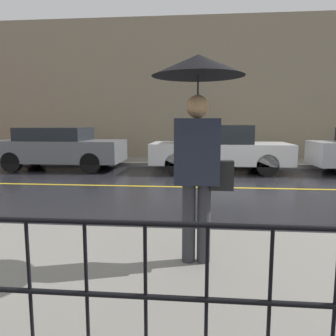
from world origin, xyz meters
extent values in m
plane|color=black|center=(0.00, 0.00, 0.00)|extent=(80.00, 80.00, 0.00)
cube|color=gray|center=(0.00, 4.69, 0.07)|extent=(28.00, 1.91, 0.15)
cube|color=gold|center=(0.00, 0.00, 0.00)|extent=(25.20, 0.12, 0.01)
cube|color=gray|center=(0.00, 5.79, 2.94)|extent=(28.00, 0.30, 5.87)
cylinder|color=black|center=(-2.44, -6.23, 0.58)|extent=(0.02, 0.02, 0.85)
cylinder|color=black|center=(-2.06, -6.23, 0.58)|extent=(0.02, 0.02, 0.85)
cylinder|color=black|center=(-1.69, -6.23, 0.58)|extent=(0.02, 0.02, 0.85)
cylinder|color=black|center=(-1.31, -6.23, 0.58)|extent=(0.02, 0.02, 0.85)
cylinder|color=black|center=(-0.94, -6.23, 0.58)|extent=(0.02, 0.02, 0.85)
cylinder|color=black|center=(-0.56, -6.23, 0.58)|extent=(0.02, 0.02, 0.85)
cylinder|color=#333338|center=(-1.47, -4.79, 0.57)|extent=(0.14, 0.14, 0.84)
cylinder|color=#333338|center=(-1.31, -4.79, 0.57)|extent=(0.14, 0.14, 0.84)
cube|color=#232838|center=(-1.39, -4.79, 1.31)|extent=(0.45, 0.27, 0.66)
sphere|color=tan|center=(-1.39, -4.79, 1.76)|extent=(0.23, 0.23, 0.23)
cylinder|color=#262628|center=(-1.39, -4.79, 1.69)|extent=(0.02, 0.02, 0.74)
cone|color=black|center=(-1.39, -4.79, 2.16)|extent=(0.92, 0.92, 0.21)
cube|color=black|center=(-1.14, -4.79, 1.07)|extent=(0.24, 0.12, 0.30)
cube|color=slate|center=(-6.14, 2.79, 0.65)|extent=(4.28, 1.82, 0.73)
cube|color=#1E2328|center=(-6.31, 2.79, 1.23)|extent=(2.23, 1.67, 0.44)
cylinder|color=black|center=(-4.81, 3.58, 0.33)|extent=(0.66, 0.22, 0.66)
cylinder|color=black|center=(-4.81, 1.99, 0.33)|extent=(0.66, 0.22, 0.66)
cylinder|color=black|center=(-7.47, 3.58, 0.33)|extent=(0.66, 0.22, 0.66)
cylinder|color=black|center=(-7.47, 1.99, 0.33)|extent=(0.66, 0.22, 0.66)
cube|color=silver|center=(-0.70, 2.79, 0.62)|extent=(4.48, 1.91, 0.66)
cube|color=#1E2328|center=(-0.88, 2.79, 1.24)|extent=(2.33, 1.76, 0.59)
cylinder|color=black|center=(0.69, 3.63, 0.34)|extent=(0.67, 0.22, 0.67)
cylinder|color=black|center=(0.69, 1.94, 0.34)|extent=(0.67, 0.22, 0.67)
cylinder|color=black|center=(-2.09, 3.63, 0.34)|extent=(0.67, 0.22, 0.67)
cylinder|color=black|center=(-2.09, 1.94, 0.34)|extent=(0.67, 0.22, 0.67)
cylinder|color=black|center=(3.18, 3.53, 0.30)|extent=(0.61, 0.22, 0.61)
camera|label=1|loc=(-1.37, -8.10, 1.60)|focal=35.00mm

